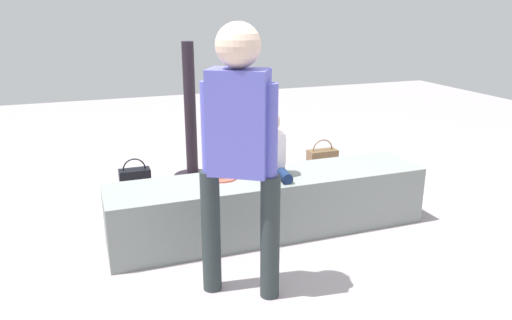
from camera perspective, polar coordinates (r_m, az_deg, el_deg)
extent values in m
plane|color=#A1969A|center=(3.72, 1.60, -8.24)|extent=(12.00, 12.00, 0.00)
cube|color=gray|center=(3.63, 1.63, -5.14)|extent=(2.34, 0.51, 0.44)
cylinder|color=#14264C|center=(3.43, 1.47, -1.91)|extent=(0.10, 0.25, 0.08)
cylinder|color=#14264C|center=(3.48, 3.13, -1.63)|extent=(0.10, 0.25, 0.08)
cube|color=white|center=(3.51, 1.48, 0.97)|extent=(0.22, 0.15, 0.28)
sphere|color=beige|center=(3.45, 1.51, 4.53)|extent=(0.16, 0.16, 0.16)
cylinder|color=beige|center=(3.46, -0.21, 0.66)|extent=(0.05, 0.05, 0.21)
cylinder|color=beige|center=(3.56, 3.12, 1.13)|extent=(0.05, 0.05, 0.21)
cylinder|color=#283132|center=(2.79, 1.64, -9.04)|extent=(0.11, 0.11, 0.74)
cylinder|color=#283132|center=(2.86, -5.26, -8.34)|extent=(0.11, 0.11, 0.74)
cube|color=#5A5BC3|center=(2.60, -2.00, 4.34)|extent=(0.37, 0.33, 0.57)
sphere|color=beige|center=(2.54, -2.10, 13.21)|extent=(0.24, 0.24, 0.24)
cylinder|color=#5A5BC3|center=(2.58, 1.59, 3.03)|extent=(0.09, 0.09, 0.54)
cylinder|color=#5A5BC3|center=(2.65, -5.46, 3.40)|extent=(0.09, 0.09, 0.54)
cylinder|color=#E0594C|center=(3.51, -3.98, -2.02)|extent=(0.22, 0.22, 0.01)
cylinder|color=olive|center=(3.51, -3.99, -1.58)|extent=(0.10, 0.10, 0.05)
cylinder|color=brown|center=(3.50, -4.00, -1.17)|extent=(0.10, 0.10, 0.01)
cube|color=silver|center=(3.52, -2.99, -1.82)|extent=(0.11, 0.04, 0.00)
cube|color=gold|center=(3.93, -4.14, -4.51)|extent=(0.18, 0.12, 0.28)
torus|color=white|center=(3.87, -4.76, -2.64)|extent=(0.07, 0.01, 0.07)
torus|color=white|center=(3.89, -3.62, -2.50)|extent=(0.07, 0.01, 0.07)
cylinder|color=black|center=(4.82, -7.36, -1.91)|extent=(0.36, 0.36, 0.04)
cylinder|color=black|center=(4.65, -7.67, 5.71)|extent=(0.11, 0.11, 1.27)
cylinder|color=silver|center=(4.21, 4.92, -3.81)|extent=(0.07, 0.07, 0.18)
cone|color=silver|center=(4.17, 4.96, -2.48)|extent=(0.06, 0.06, 0.03)
cylinder|color=#268C3F|center=(4.16, 4.97, -2.16)|extent=(0.03, 0.03, 0.02)
cylinder|color=silver|center=(4.65, 3.98, -1.81)|extent=(0.07, 0.07, 0.15)
cone|color=silver|center=(4.63, 4.00, -0.77)|extent=(0.06, 0.06, 0.03)
cylinder|color=#268C3F|center=(4.62, 4.01, -0.51)|extent=(0.03, 0.03, 0.02)
cylinder|color=red|center=(4.07, -12.03, -5.55)|extent=(0.08, 0.08, 0.10)
cube|color=white|center=(4.70, 7.46, -2.07)|extent=(0.28, 0.28, 0.10)
cube|color=black|center=(4.46, -13.86, -2.54)|extent=(0.27, 0.13, 0.24)
torus|color=black|center=(4.42, -13.98, -1.06)|extent=(0.20, 0.01, 0.20)
cube|color=brown|center=(5.10, 7.71, 0.09)|extent=(0.31, 0.14, 0.20)
torus|color=brown|center=(5.07, 7.75, 1.15)|extent=(0.23, 0.01, 0.23)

